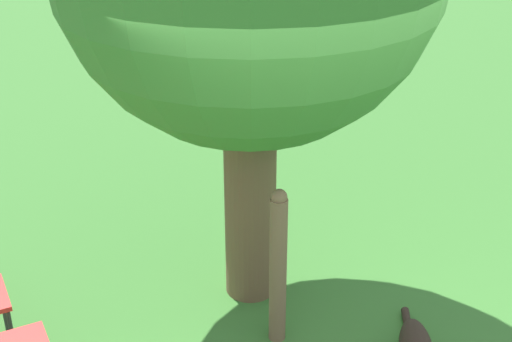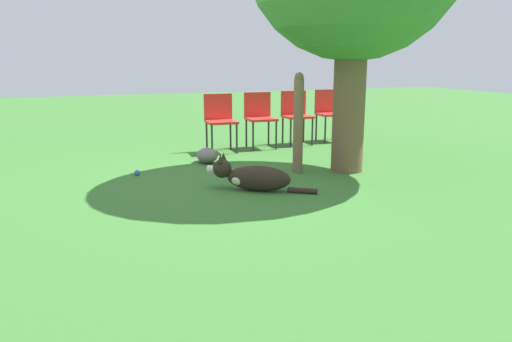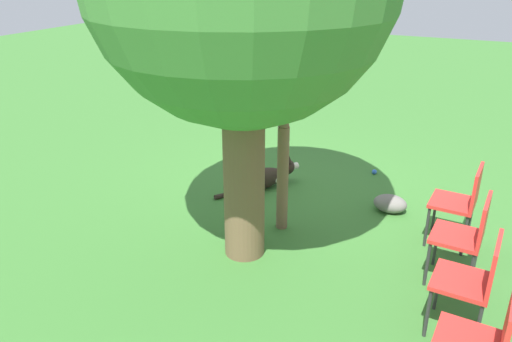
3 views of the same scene
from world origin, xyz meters
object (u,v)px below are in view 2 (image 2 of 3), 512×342
at_px(fence_post, 298,123).
at_px(red_chair_2, 296,113).
at_px(red_chair_1, 260,115).
at_px(red_chair_3, 329,110).
at_px(dog, 251,177).
at_px(red_chair_0, 220,118).
at_px(tennis_ball, 137,173).

xyz_separation_m(fence_post, red_chair_2, (-1.95, 0.94, -0.10)).
distance_m(red_chair_1, red_chair_3, 1.40).
distance_m(dog, red_chair_3, 3.65).
bearing_deg(red_chair_2, red_chair_1, -77.80).
bearing_deg(red_chair_0, red_chair_1, 102.20).
distance_m(red_chair_0, red_chair_3, 2.10).
distance_m(dog, red_chair_0, 2.41).
relative_size(red_chair_1, red_chair_2, 1.00).
xyz_separation_m(red_chair_0, red_chair_3, (-0.30, 2.07, 0.00)).
height_order(dog, red_chair_0, red_chair_0).
bearing_deg(fence_post, red_chair_1, 172.38).
height_order(fence_post, red_chair_3, fence_post).
height_order(red_chair_2, red_chair_3, same).
xyz_separation_m(red_chair_3, tennis_ball, (1.47, -3.52, -0.49)).
relative_size(fence_post, red_chair_1, 1.42).
xyz_separation_m(fence_post, red_chair_0, (-1.76, -0.44, -0.10)).
distance_m(red_chair_0, tennis_ball, 1.92).
bearing_deg(red_chair_2, fence_post, -21.66).
relative_size(red_chair_1, red_chair_3, 1.00).
relative_size(dog, tennis_ball, 15.16).
distance_m(fence_post, red_chair_3, 2.62).
xyz_separation_m(dog, red_chair_3, (-2.64, 2.48, 0.37)).
bearing_deg(fence_post, dog, -55.35).
height_order(dog, tennis_ball, dog).
relative_size(dog, red_chair_2, 1.18).
relative_size(fence_post, tennis_ball, 18.16).
relative_size(fence_post, red_chair_0, 1.42).
xyz_separation_m(red_chair_0, tennis_ball, (1.17, -1.45, -0.49)).
bearing_deg(red_chair_3, red_chair_1, -77.80).
height_order(fence_post, red_chair_0, fence_post).
relative_size(dog, fence_post, 0.83).
height_order(red_chair_3, tennis_ball, red_chair_3).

